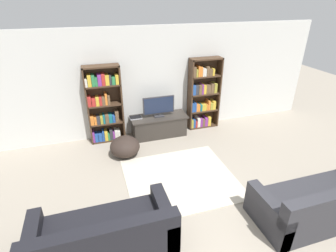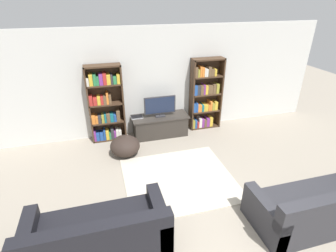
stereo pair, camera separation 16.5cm
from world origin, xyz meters
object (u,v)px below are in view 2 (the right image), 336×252
object	(u,v)px
bookshelf_left	(105,105)
tv_stand	(160,125)
bookshelf_right	(205,95)
couch_right_sofa	(318,208)
laptop	(137,117)
television	(160,106)
beanbag_ottoman	(125,146)
couch_left_sectional	(98,237)

from	to	relation	value
bookshelf_left	tv_stand	world-z (taller)	bookshelf_left
bookshelf_right	couch_right_sofa	xyz separation A→B (m)	(0.45, -3.56, -0.62)
laptop	couch_right_sofa	bearing A→B (deg)	-57.23
bookshelf_right	tv_stand	size ratio (longest dim) A/B	1.32
television	laptop	size ratio (longest dim) A/B	2.67
bookshelf_left	beanbag_ottoman	bearing A→B (deg)	-70.40
couch_left_sectional	couch_right_sofa	size ratio (longest dim) A/B	0.92
tv_stand	beanbag_ottoman	bearing A→B (deg)	-144.54
bookshelf_left	television	size ratio (longest dim) A/B	2.37
bookshelf_right	tv_stand	bearing A→B (deg)	-172.56
couch_right_sofa	tv_stand	bearing A→B (deg)	116.18
laptop	beanbag_ottoman	bearing A→B (deg)	-117.75
television	couch_right_sofa	size ratio (longest dim) A/B	0.38
couch_right_sofa	bookshelf_left	bearing A→B (deg)	129.58
bookshelf_right	couch_right_sofa	world-z (taller)	bookshelf_right
bookshelf_left	couch_right_sofa	bearing A→B (deg)	-50.42
bookshelf_left	tv_stand	size ratio (longest dim) A/B	1.32
couch_left_sectional	bookshelf_left	bearing A→B (deg)	83.85
bookshelf_left	laptop	bearing A→B (deg)	-6.81
bookshelf_right	tv_stand	distance (m)	1.38
bookshelf_left	couch_right_sofa	distance (m)	4.66
tv_stand	couch_right_sofa	bearing A→B (deg)	-63.82
couch_left_sectional	couch_right_sofa	distance (m)	3.31
bookshelf_left	laptop	size ratio (longest dim) A/B	6.33
tv_stand	beanbag_ottoman	distance (m)	1.19
bookshelf_right	beanbag_ottoman	distance (m)	2.44
bookshelf_left	television	distance (m)	1.29
television	beanbag_ottoman	bearing A→B (deg)	-144.79
bookshelf_left	tv_stand	distance (m)	1.43
bookshelf_right	television	world-z (taller)	bookshelf_right
couch_left_sectional	beanbag_ottoman	size ratio (longest dim) A/B	2.91
laptop	beanbag_ottoman	xyz separation A→B (m)	(-0.40, -0.77, -0.31)
bookshelf_right	laptop	world-z (taller)	bookshelf_right
tv_stand	couch_left_sectional	xyz separation A→B (m)	(-1.62, -3.07, 0.02)
bookshelf_right	television	bearing A→B (deg)	-172.27
television	laptop	distance (m)	0.63
laptop	couch_right_sofa	distance (m)	4.14
couch_right_sofa	beanbag_ottoman	world-z (taller)	couch_right_sofa
laptop	television	bearing A→B (deg)	-8.25
couch_right_sofa	couch_left_sectional	bearing A→B (deg)	174.20
television	beanbag_ottoman	distance (m)	1.32
laptop	beanbag_ottoman	world-z (taller)	laptop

